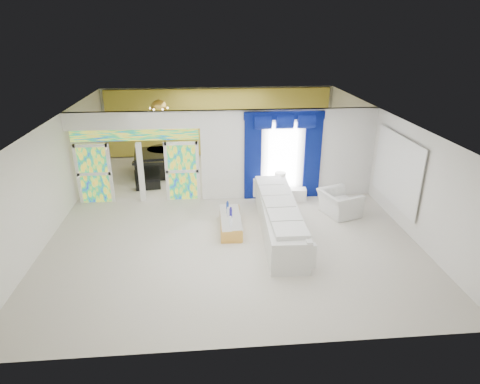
{
  "coord_description": "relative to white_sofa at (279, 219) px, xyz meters",
  "views": [
    {
      "loc": [
        -0.62,
        -11.75,
        5.5
      ],
      "look_at": [
        0.3,
        -1.2,
        1.1
      ],
      "focal_mm": 30.31,
      "sensor_mm": 36.0,
      "label": 1
    }
  ],
  "objects": [
    {
      "name": "window_pane",
      "position": [
        0.53,
        2.52,
        1.03
      ],
      "size": [
        1.0,
        0.02,
        2.3
      ],
      "primitive_type": "cube",
      "color": "white",
      "rests_on": "dividing_wall"
    },
    {
      "name": "chandelier",
      "position": [
        -3.67,
        5.02,
        2.23
      ],
      "size": [
        0.6,
        0.6,
        0.6
      ],
      "primitive_type": "sphere",
      "color": "gold",
      "rests_on": "ceiling"
    },
    {
      "name": "blue_pelmet",
      "position": [
        0.53,
        2.49,
        2.4
      ],
      "size": [
        2.6,
        0.12,
        0.25
      ],
      "primitive_type": "cube",
      "color": "#030440",
      "rests_on": "dividing_wall"
    },
    {
      "name": "console_table",
      "position": [
        0.72,
        2.26,
        -0.23
      ],
      "size": [
        1.23,
        0.52,
        0.4
      ],
      "primitive_type": "cube",
      "rotation": [
        0.0,
        0.0,
        -0.12
      ],
      "color": "white",
      "rests_on": "ground"
    },
    {
      "name": "gold_curtains",
      "position": [
        -1.37,
        7.52,
        1.08
      ],
      "size": [
        9.7,
        0.12,
        2.9
      ],
      "primitive_type": "cube",
      "color": "gold",
      "rests_on": "ground"
    },
    {
      "name": "grand_piano",
      "position": [
        -4.1,
        5.26,
        0.01
      ],
      "size": [
        1.53,
        1.88,
        0.87
      ],
      "primitive_type": "cube",
      "rotation": [
        0.0,
        0.0,
        0.13
      ],
      "color": "black",
      "rests_on": "ground"
    },
    {
      "name": "dividing_header",
      "position": [
        -4.22,
        2.62,
        2.3
      ],
      "size": [
        4.3,
        0.18,
        0.55
      ],
      "primitive_type": "cube",
      "color": "white",
      "rests_on": "dividing_wall"
    },
    {
      "name": "tv_console",
      "position": [
        -5.85,
        3.7,
        -0.04
      ],
      "size": [
        0.55,
        0.5,
        0.76
      ],
      "primitive_type": "cube",
      "rotation": [
        0.0,
        0.0,
        0.05
      ],
      "color": "tan",
      "rests_on": "ground"
    },
    {
      "name": "armchair",
      "position": [
        2.06,
        1.0,
        -0.05
      ],
      "size": [
        1.32,
        1.41,
        0.75
      ],
      "primitive_type": "imported",
      "rotation": [
        0.0,
        0.0,
        1.88
      ],
      "color": "silver",
      "rests_on": "ground"
    },
    {
      "name": "decanters",
      "position": [
        -1.38,
        0.45,
        0.04
      ],
      "size": [
        0.15,
        0.99,
        0.23
      ],
      "color": "silver",
      "rests_on": "coffee_table"
    },
    {
      "name": "coffee_table",
      "position": [
        -1.35,
        0.3,
        -0.23
      ],
      "size": [
        0.64,
        1.74,
        0.38
      ],
      "primitive_type": "cube",
      "rotation": [
        0.0,
        0.0,
        -0.04
      ],
      "color": "gold",
      "rests_on": "ground"
    },
    {
      "name": "floor",
      "position": [
        -1.37,
        1.62,
        -0.42
      ],
      "size": [
        12.0,
        12.0,
        0.0
      ],
      "primitive_type": "plane",
      "color": "#B7AF9E",
      "rests_on": "ground"
    },
    {
      "name": "table_lamp",
      "position": [
        0.42,
        2.26,
        0.26
      ],
      "size": [
        0.36,
        0.36,
        0.58
      ],
      "primitive_type": "cylinder",
      "color": "white",
      "rests_on": "console_table"
    },
    {
      "name": "white_sofa",
      "position": [
        0.0,
        0.0,
        0.0
      ],
      "size": [
        1.14,
        4.49,
        0.85
      ],
      "primitive_type": "cube",
      "rotation": [
        0.0,
        0.0,
        -0.04
      ],
      "color": "silver",
      "rests_on": "ground"
    },
    {
      "name": "blue_drape_left",
      "position": [
        -0.47,
        2.49,
        0.98
      ],
      "size": [
        0.55,
        0.1,
        2.8
      ],
      "primitive_type": "cube",
      "color": "#030440",
      "rests_on": "ground"
    },
    {
      "name": "stained_transom",
      "position": [
        -4.22,
        2.62,
        1.83
      ],
      "size": [
        4.0,
        0.05,
        0.35
      ],
      "primitive_type": "cube",
      "color": "#994C3F",
      "rests_on": "dividing_header"
    },
    {
      "name": "stained_panel_left",
      "position": [
        -5.64,
        2.62,
        0.58
      ],
      "size": [
        0.95,
        0.04,
        2.0
      ],
      "primitive_type": "cube",
      "color": "#994C3F",
      "rests_on": "ground"
    },
    {
      "name": "piano_bench",
      "position": [
        -4.1,
        3.66,
        -0.28
      ],
      "size": [
        0.91,
        0.45,
        0.29
      ],
      "primitive_type": "cube",
      "rotation": [
        0.0,
        0.0,
        0.13
      ],
      "color": "black",
      "rests_on": "ground"
    },
    {
      "name": "blue_drape_right",
      "position": [
        1.53,
        2.49,
        0.98
      ],
      "size": [
        0.55,
        0.1,
        2.8
      ],
      "primitive_type": "cube",
      "color": "#030440",
      "rests_on": "ground"
    },
    {
      "name": "wall_mirror",
      "position": [
        3.57,
        0.62,
        1.13
      ],
      "size": [
        0.04,
        2.7,
        1.9
      ],
      "primitive_type": "cube",
      "color": "white",
      "rests_on": "ground"
    },
    {
      "name": "stained_panel_right",
      "position": [
        -2.79,
        2.62,
        0.58
      ],
      "size": [
        0.95,
        0.04,
        2.0
      ],
      "primitive_type": "cube",
      "color": "#994C3F",
      "rests_on": "ground"
    },
    {
      "name": "dividing_wall",
      "position": [
        0.78,
        2.62,
        1.08
      ],
      "size": [
        5.7,
        0.18,
        3.0
      ],
      "primitive_type": "cube",
      "color": "white",
      "rests_on": "ground"
    }
  ]
}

